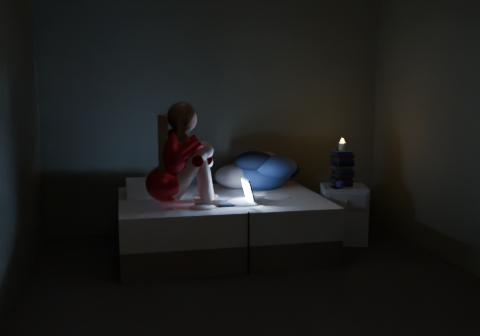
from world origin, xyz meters
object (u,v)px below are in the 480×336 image
object	(u,v)px
bed	(221,224)
laptop	(233,191)
woman	(166,154)
nightstand	(343,214)
candle	(342,146)
phone	(338,188)

from	to	relation	value
bed	laptop	size ratio (longest dim) A/B	5.72
woman	laptop	distance (m)	0.67
laptop	nightstand	xyz separation A→B (m)	(1.20, 0.36, -0.35)
bed	candle	world-z (taller)	candle
woman	nightstand	xyz separation A→B (m)	(1.77, 0.29, -0.68)
woman	nightstand	size ratio (longest dim) A/B	1.59
bed	woman	bearing A→B (deg)	-153.80
woman	candle	xyz separation A→B (m)	(1.76, 0.34, -0.01)
laptop	phone	xyz separation A→B (m)	(1.09, 0.25, -0.06)
candle	phone	bearing A→B (deg)	-120.82
bed	phone	bearing A→B (deg)	-3.70
candle	phone	world-z (taller)	candle
woman	phone	distance (m)	1.72
woman	laptop	xyz separation A→B (m)	(0.57, -0.07, -0.34)
candle	phone	size ratio (longest dim) A/B	0.57
woman	candle	distance (m)	1.79
nightstand	woman	bearing A→B (deg)	-157.20
phone	candle	bearing A→B (deg)	51.58
woman	laptop	bearing A→B (deg)	-2.93
woman	phone	bearing A→B (deg)	10.11
woman	candle	world-z (taller)	woman
phone	bed	bearing A→B (deg)	168.70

